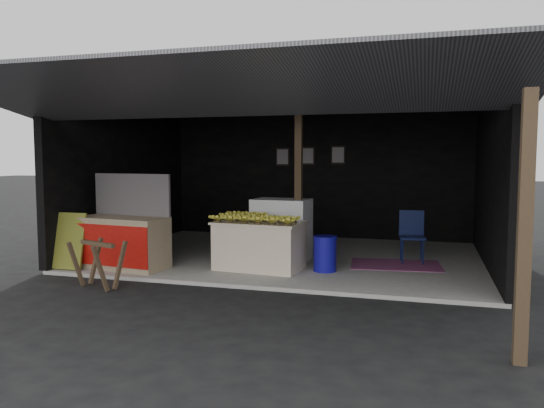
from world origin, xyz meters
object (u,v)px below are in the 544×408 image
(white_crate, at_px, (281,230))
(sawhorse, at_px, (98,259))
(banana_table, at_px, (260,245))
(plastic_chair, at_px, (412,232))
(neighbor_stall, at_px, (122,240))
(water_barrel, at_px, (325,255))

(white_crate, distance_m, sawhorse, 3.27)
(banana_table, relative_size, plastic_chair, 1.66)
(neighbor_stall, distance_m, plastic_chair, 4.96)
(banana_table, bearing_deg, sawhorse, -133.59)
(banana_table, distance_m, water_barrel, 1.08)
(sawhorse, bearing_deg, neighbor_stall, 123.99)
(white_crate, bearing_deg, sawhorse, -125.80)
(sawhorse, relative_size, plastic_chair, 0.85)
(plastic_chair, bearing_deg, water_barrel, -144.84)
(neighbor_stall, height_order, sawhorse, neighbor_stall)
(neighbor_stall, bearing_deg, white_crate, 37.53)
(water_barrel, bearing_deg, white_crate, 141.81)
(plastic_chair, bearing_deg, white_crate, -175.32)
(white_crate, height_order, sawhorse, white_crate)
(banana_table, relative_size, water_barrel, 2.76)
(neighbor_stall, height_order, plastic_chair, neighbor_stall)
(banana_table, bearing_deg, white_crate, 85.80)
(water_barrel, bearing_deg, neighbor_stall, -168.30)
(neighbor_stall, bearing_deg, sawhorse, -68.48)
(water_barrel, xyz_separation_m, plastic_chair, (1.32, 1.18, 0.26))
(water_barrel, height_order, plastic_chair, plastic_chair)
(white_crate, height_order, plastic_chair, white_crate)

